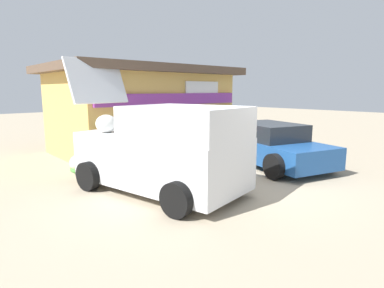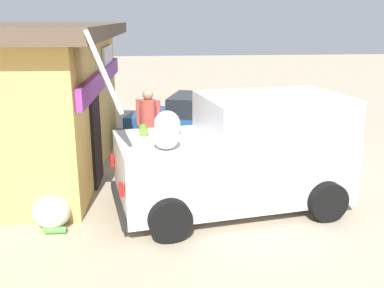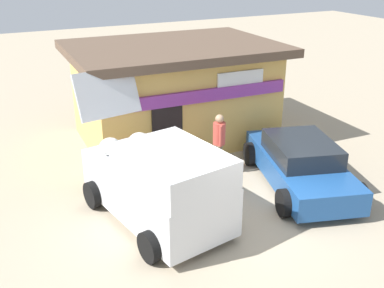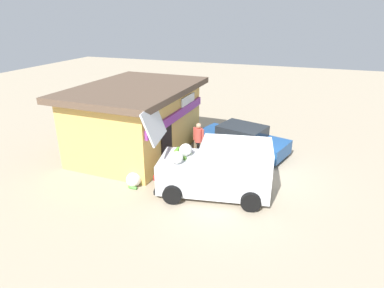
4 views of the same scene
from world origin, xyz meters
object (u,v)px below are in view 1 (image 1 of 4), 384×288
object	(u,v)px
storefront_bar	(141,109)
paint_bucket	(220,147)
vendor_standing	(195,132)
delivery_van	(164,149)
customer_bending	(142,145)
unloaded_banana_pile	(82,163)
parked_sedan	(268,145)

from	to	relation	value
storefront_bar	paint_bucket	size ratio (longest dim) A/B	15.92
vendor_standing	delivery_van	bearing A→B (deg)	-147.24
customer_bending	paint_bucket	xyz separation A→B (m)	(3.83, 0.66, -0.59)
storefront_bar	delivery_van	bearing A→B (deg)	-118.25
storefront_bar	customer_bending	xyz separation A→B (m)	(-1.94, -2.93, -0.78)
delivery_van	paint_bucket	distance (m)	4.95
delivery_van	unloaded_banana_pile	world-z (taller)	delivery_van
parked_sedan	vendor_standing	size ratio (longest dim) A/B	2.63
storefront_bar	vendor_standing	xyz separation A→B (m)	(-0.01, -2.98, -0.58)
customer_bending	paint_bucket	world-z (taller)	customer_bending
parked_sedan	vendor_standing	bearing A→B (deg)	134.16
vendor_standing	paint_bucket	distance (m)	2.17
vendor_standing	unloaded_banana_pile	xyz separation A→B (m)	(-2.98, 1.55, -0.77)
storefront_bar	vendor_standing	distance (m)	3.03
delivery_van	vendor_standing	size ratio (longest dim) A/B	2.65
paint_bucket	parked_sedan	bearing A→B (deg)	-98.61
vendor_standing	paint_bucket	bearing A→B (deg)	20.51
parked_sedan	vendor_standing	world-z (taller)	vendor_standing
paint_bucket	storefront_bar	bearing A→B (deg)	129.78
storefront_bar	unloaded_banana_pile	world-z (taller)	storefront_bar
delivery_van	paint_bucket	xyz separation A→B (m)	(4.33, 2.28, -0.76)
storefront_bar	paint_bucket	distance (m)	3.26
storefront_bar	customer_bending	bearing A→B (deg)	-123.55
storefront_bar	vendor_standing	size ratio (longest dim) A/B	3.85
parked_sedan	customer_bending	world-z (taller)	customer_bending
delivery_van	paint_bucket	bearing A→B (deg)	27.72
customer_bending	paint_bucket	size ratio (longest dim) A/B	3.12
unloaded_banana_pile	vendor_standing	bearing A→B (deg)	-27.44
vendor_standing	paint_bucket	xyz separation A→B (m)	(1.90, 0.71, -0.79)
delivery_van	paint_bucket	size ratio (longest dim) A/B	10.96
vendor_standing	parked_sedan	bearing A→B (deg)	-45.84
unloaded_banana_pile	paint_bucket	size ratio (longest dim) A/B	2.23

